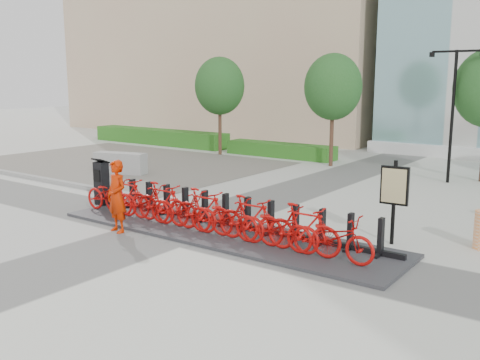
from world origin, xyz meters
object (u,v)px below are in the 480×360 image
Objects in this scene: map_sign at (394,189)px; worker_red at (117,196)px; jersey_barrier at (120,163)px; bike_0 at (110,195)px; kiosk at (102,182)px.

worker_red is at bearing -156.20° from map_sign.
jersey_barrier is (-6.77, 6.05, -0.50)m from worker_red.
bike_0 is 0.84× the size of jersey_barrier.
bike_0 is at bearing -168.34° from map_sign.
kiosk is 8.85m from map_sign.
worker_red reaches higher than kiosk.
jersey_barrier is at bearing 130.79° from kiosk.
map_sign is at bearing 7.78° from kiosk.
map_sign is (12.92, -2.86, 0.91)m from jersey_barrier.
kiosk is (-0.96, 0.50, 0.20)m from bike_0.
worker_red is at bearing -34.72° from kiosk.
jersey_barrier is at bearing 46.25° from bike_0.
bike_0 reaches higher than jersey_barrier.
map_sign is (7.73, 2.11, 0.77)m from bike_0.
bike_0 is 1.31× the size of kiosk.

